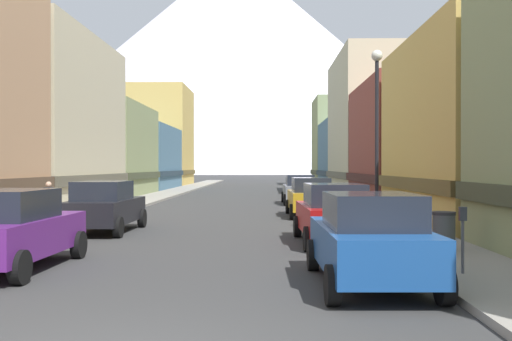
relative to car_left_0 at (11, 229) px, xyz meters
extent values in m
cube|color=gray|center=(-2.45, 28.90, -0.82)|extent=(2.50, 100.00, 0.15)
cube|color=gray|center=(10.05, 28.90, -0.82)|extent=(2.50, 100.00, 0.15)
cube|color=beige|center=(-8.62, 19.32, 3.83)|extent=(9.85, 12.96, 9.45)
cube|color=#595444|center=(-8.62, 19.32, 0.70)|extent=(10.15, 12.96, 0.50)
cube|color=#8C9966|center=(-7.94, 31.81, 2.58)|extent=(8.47, 11.42, 6.96)
cube|color=#3F442D|center=(-7.94, 31.81, 0.70)|extent=(8.77, 11.42, 0.50)
cube|color=slate|center=(-7.24, 44.68, 2.20)|extent=(7.08, 13.32, 6.20)
cube|color=#22333F|center=(-7.24, 44.68, 0.70)|extent=(7.38, 13.32, 0.50)
cube|color=#D8B259|center=(-7.12, 56.94, 4.90)|extent=(6.84, 10.18, 11.60)
cube|color=brown|center=(-7.12, 56.94, 0.70)|extent=(7.14, 10.18, 0.50)
cube|color=brown|center=(14.44, 22.65, 2.73)|extent=(6.28, 11.24, 7.27)
cube|color=#3B1B16|center=(14.44, 22.65, 0.70)|extent=(6.58, 11.24, 0.50)
cube|color=beige|center=(14.40, 35.40, 4.73)|extent=(6.21, 13.77, 11.25)
cube|color=#595444|center=(14.40, 35.40, 0.70)|extent=(6.51, 13.77, 0.50)
cube|color=slate|center=(15.25, 47.76, 2.54)|extent=(7.90, 10.86, 6.88)
cube|color=#22333F|center=(15.25, 47.76, 0.70)|extent=(8.20, 10.86, 0.50)
cube|color=#8C9966|center=(15.64, 58.01, 4.30)|extent=(8.68, 8.92, 10.39)
cube|color=#3F442D|center=(15.64, 58.01, 0.70)|extent=(8.98, 8.92, 0.50)
cube|color=#591E72|center=(0.00, 0.06, -0.16)|extent=(1.94, 4.44, 0.80)
cube|color=#1E232D|center=(0.00, -0.19, 0.56)|extent=(1.65, 2.24, 0.64)
cylinder|color=black|center=(-0.88, 1.73, -0.56)|extent=(0.24, 0.68, 0.68)
cylinder|color=black|center=(0.96, 1.69, -0.56)|extent=(0.24, 0.68, 0.68)
cylinder|color=black|center=(0.88, -1.61, -0.56)|extent=(0.24, 0.68, 0.68)
cube|color=black|center=(0.00, 7.50, -0.16)|extent=(1.92, 4.43, 0.80)
cube|color=#1E232D|center=(0.00, 7.25, 0.56)|extent=(1.64, 2.23, 0.64)
cylinder|color=black|center=(-0.89, 9.17, -0.56)|extent=(0.23, 0.68, 0.68)
cylinder|color=black|center=(0.95, 9.13, -0.56)|extent=(0.23, 0.68, 0.68)
cylinder|color=black|center=(-0.95, 5.87, -0.56)|extent=(0.23, 0.68, 0.68)
cylinder|color=black|center=(0.89, 5.83, -0.56)|extent=(0.23, 0.68, 0.68)
cube|color=#19478C|center=(7.60, -1.52, -0.16)|extent=(1.93, 4.44, 0.80)
cube|color=#1E232D|center=(7.61, -1.77, 0.56)|extent=(1.65, 2.23, 0.64)
cylinder|color=black|center=(6.65, 0.11, -0.56)|extent=(0.23, 0.68, 0.68)
cylinder|color=black|center=(8.49, 0.15, -0.56)|extent=(0.23, 0.68, 0.68)
cylinder|color=black|center=(6.72, -3.19, -0.56)|extent=(0.23, 0.68, 0.68)
cylinder|color=black|center=(8.56, -3.15, -0.56)|extent=(0.23, 0.68, 0.68)
cube|color=#9E1111|center=(7.60, 4.63, -0.16)|extent=(2.00, 4.46, 0.80)
cube|color=#1E232D|center=(7.61, 4.39, 0.56)|extent=(1.68, 2.26, 0.64)
cylinder|color=black|center=(6.62, 6.25, -0.56)|extent=(0.24, 0.69, 0.68)
cylinder|color=black|center=(8.46, 6.32, -0.56)|extent=(0.24, 0.69, 0.68)
cylinder|color=black|center=(6.74, 2.95, -0.56)|extent=(0.24, 0.69, 0.68)
cylinder|color=black|center=(8.58, 3.02, -0.56)|extent=(0.24, 0.69, 0.68)
cube|color=#B28419|center=(7.60, 13.99, -0.16)|extent=(1.93, 4.43, 0.80)
cube|color=#1E232D|center=(7.61, 13.74, 0.56)|extent=(1.64, 2.23, 0.64)
cylinder|color=black|center=(6.65, 15.62, -0.56)|extent=(0.23, 0.68, 0.68)
cylinder|color=black|center=(8.49, 15.66, -0.56)|extent=(0.23, 0.68, 0.68)
cylinder|color=black|center=(6.71, 12.32, -0.56)|extent=(0.23, 0.68, 0.68)
cylinder|color=black|center=(8.55, 12.36, -0.56)|extent=(0.23, 0.68, 0.68)
cube|color=slate|center=(7.60, 22.95, -0.16)|extent=(1.90, 4.43, 0.80)
cube|color=#1E232D|center=(7.61, 22.70, 0.56)|extent=(1.63, 2.22, 0.64)
cylinder|color=black|center=(6.66, 24.59, -0.56)|extent=(0.23, 0.68, 0.68)
cylinder|color=black|center=(8.50, 24.61, -0.56)|extent=(0.23, 0.68, 0.68)
cylinder|color=black|center=(6.71, 21.29, -0.56)|extent=(0.23, 0.68, 0.68)
cylinder|color=black|center=(8.55, 21.31, -0.56)|extent=(0.23, 0.68, 0.68)
cylinder|color=#595960|center=(9.55, -1.02, -0.22)|extent=(0.06, 0.06, 1.05)
cube|color=#33383F|center=(9.55, -1.02, 0.44)|extent=(0.14, 0.10, 0.28)
cylinder|color=#4C5156|center=(10.15, 2.24, -0.30)|extent=(0.56, 0.56, 0.90)
cylinder|color=#2D2D33|center=(10.15, 2.24, 0.19)|extent=(0.59, 0.59, 0.08)
cylinder|color=brown|center=(-3.20, 6.57, -0.56)|extent=(0.37, 0.37, 0.37)
sphere|color=#286533|center=(-3.20, 6.57, -0.16)|extent=(0.53, 0.53, 0.53)
cylinder|color=#333338|center=(-2.45, 8.79, -0.07)|extent=(0.36, 0.36, 1.36)
sphere|color=tan|center=(-2.45, 8.79, 0.72)|extent=(0.22, 0.22, 0.22)
cylinder|color=black|center=(9.15, 6.06, 2.00)|extent=(0.12, 0.12, 5.50)
sphere|color=white|center=(9.15, 6.06, 4.93)|extent=(0.36, 0.36, 0.36)
cone|color=white|center=(-9.04, 253.90, 48.77)|extent=(219.16, 219.16, 99.34)
camera|label=1|loc=(5.65, -12.83, 1.39)|focal=41.35mm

